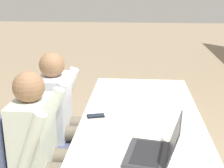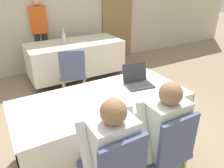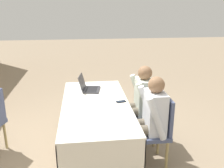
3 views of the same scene
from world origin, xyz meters
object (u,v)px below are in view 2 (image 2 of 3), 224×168
(chair_far_spare, at_px, (73,72))
(person_white_shirt, at_px, (160,129))
(chair_near_right, at_px, (166,149))
(person_checkered_shirt, at_px, (109,149))
(water_bottle, at_px, (64,37))
(laptop, at_px, (138,81))
(person_red_shirt, at_px, (40,30))
(cell_phone, at_px, (119,111))

(chair_far_spare, relative_size, person_white_shirt, 0.78)
(chair_near_right, bearing_deg, person_checkered_shirt, -10.77)
(chair_near_right, height_order, person_checkered_shirt, person_checkered_shirt)
(water_bottle, distance_m, chair_far_spare, 0.94)
(laptop, xyz_separation_m, person_checkered_shirt, (-0.79, -0.70, -0.14))
(person_white_shirt, distance_m, person_red_shirt, 3.65)
(chair_near_right, relative_size, person_checkered_shirt, 0.78)
(chair_near_right, bearing_deg, chair_far_spare, -87.61)
(person_white_shirt, xyz_separation_m, person_red_shirt, (-0.21, 3.64, 0.26))
(chair_near_right, distance_m, person_white_shirt, 0.19)
(water_bottle, height_order, person_red_shirt, person_red_shirt)
(cell_phone, bearing_deg, person_checkered_shirt, -147.99)
(water_bottle, height_order, person_white_shirt, person_white_shirt)
(cell_phone, distance_m, water_bottle, 2.63)
(laptop, bearing_deg, water_bottle, 104.19)
(cell_phone, height_order, person_red_shirt, person_red_shirt)
(water_bottle, bearing_deg, person_white_shirt, -91.42)
(person_checkered_shirt, relative_size, person_white_shirt, 1.00)
(person_white_shirt, bearing_deg, chair_far_spare, -87.49)
(chair_far_spare, bearing_deg, person_white_shirt, 112.01)
(person_white_shirt, bearing_deg, person_red_shirt, -86.70)
(person_checkered_shirt, xyz_separation_m, person_red_shirt, (0.33, 3.64, 0.26))
(person_checkered_shirt, bearing_deg, laptop, -138.39)
(person_white_shirt, bearing_deg, laptop, -109.33)
(person_checkered_shirt, bearing_deg, person_red_shirt, -95.22)
(chair_far_spare, relative_size, person_checkered_shirt, 0.78)
(laptop, xyz_separation_m, cell_phone, (-0.51, -0.40, -0.04))
(water_bottle, relative_size, person_checkered_shirt, 0.24)
(chair_near_right, xyz_separation_m, person_checkered_shirt, (-0.54, 0.10, 0.16))
(chair_near_right, distance_m, person_red_shirt, 3.77)
(person_checkered_shirt, xyz_separation_m, person_white_shirt, (0.54, 0.00, 0.00))
(chair_near_right, height_order, chair_far_spare, same)
(cell_phone, height_order, water_bottle, water_bottle)
(cell_phone, height_order, chair_near_right, chair_near_right)
(cell_phone, xyz_separation_m, person_white_shirt, (0.27, -0.30, -0.10))
(cell_phone, bearing_deg, person_white_shirt, -63.95)
(laptop, xyz_separation_m, chair_near_right, (-0.25, -0.80, -0.30))
(chair_far_spare, bearing_deg, person_red_shirt, -66.17)
(cell_phone, distance_m, person_red_shirt, 3.34)
(chair_near_right, distance_m, chair_far_spare, 2.16)
(chair_near_right, height_order, person_red_shirt, person_red_shirt)
(laptop, distance_m, person_checkered_shirt, 1.06)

